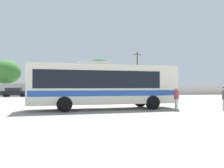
# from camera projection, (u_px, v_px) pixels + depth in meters

# --- Properties ---
(ground_plane) EXTENTS (300.00, 300.00, 0.00)m
(ground_plane) POSITION_uv_depth(u_px,v_px,m) (94.00, 101.00, 28.41)
(ground_plane) COLOR gray
(perimeter_wall) EXTENTS (80.00, 0.30, 2.32)m
(perimeter_wall) POSITION_uv_depth(u_px,v_px,m) (83.00, 89.00, 45.12)
(perimeter_wall) COLOR beige
(perimeter_wall) RESTS_ON ground_plane
(coach_bus_cream_blue) EXTENTS (11.18, 3.23, 3.53)m
(coach_bus_cream_blue) POSITION_uv_depth(u_px,v_px,m) (103.00, 84.00, 17.52)
(coach_bus_cream_blue) COLOR silver
(coach_bus_cream_blue) RESTS_ON ground_plane
(attendant_by_bus_door) EXTENTS (0.37, 0.37, 1.68)m
(attendant_by_bus_door) POSITION_uv_depth(u_px,v_px,m) (176.00, 97.00, 16.61)
(attendant_by_bus_door) COLOR silver
(attendant_by_bus_door) RESTS_ON ground_plane
(passenger_waiting_on_apron) EXTENTS (0.34, 0.34, 1.67)m
(passenger_waiting_on_apron) POSITION_uv_depth(u_px,v_px,m) (224.00, 97.00, 16.53)
(passenger_waiting_on_apron) COLOR #B7B2A8
(passenger_waiting_on_apron) RESTS_ON ground_plane
(parked_car_leftmost_black) EXTENTS (4.35, 2.14, 1.52)m
(parked_car_leftmost_black) POSITION_uv_depth(u_px,v_px,m) (15.00, 92.00, 39.31)
(parked_car_leftmost_black) COLOR black
(parked_car_leftmost_black) RESTS_ON ground_plane
(parked_car_second_red) EXTENTS (4.56, 1.99, 1.51)m
(parked_car_second_red) POSITION_uv_depth(u_px,v_px,m) (52.00, 92.00, 40.48)
(parked_car_second_red) COLOR red
(parked_car_second_red) RESTS_ON ground_plane
(parked_car_third_dark_blue) EXTENTS (4.30, 2.08, 1.55)m
(parked_car_third_dark_blue) POSITION_uv_depth(u_px,v_px,m) (85.00, 92.00, 41.15)
(parked_car_third_dark_blue) COLOR navy
(parked_car_third_dark_blue) RESTS_ON ground_plane
(utility_pole_near) EXTENTS (1.80, 0.29, 9.25)m
(utility_pole_near) POSITION_uv_depth(u_px,v_px,m) (137.00, 72.00, 50.19)
(utility_pole_near) COLOR #4C3823
(utility_pole_near) RESTS_ON ground_plane
(roadside_tree_left) EXTENTS (5.38, 5.38, 6.85)m
(roadside_tree_left) POSITION_uv_depth(u_px,v_px,m) (6.00, 72.00, 44.90)
(roadside_tree_left) COLOR brown
(roadside_tree_left) RESTS_ON ground_plane
(roadside_tree_midleft) EXTENTS (3.31, 3.31, 5.35)m
(roadside_tree_midleft) POSITION_uv_depth(u_px,v_px,m) (56.00, 76.00, 49.43)
(roadside_tree_midleft) COLOR brown
(roadside_tree_midleft) RESTS_ON ground_plane
(roadside_tree_midright) EXTENTS (5.62, 5.62, 7.51)m
(roadside_tree_midright) POSITION_uv_depth(u_px,v_px,m) (99.00, 70.00, 48.72)
(roadside_tree_midright) COLOR brown
(roadside_tree_midright) RESTS_ON ground_plane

